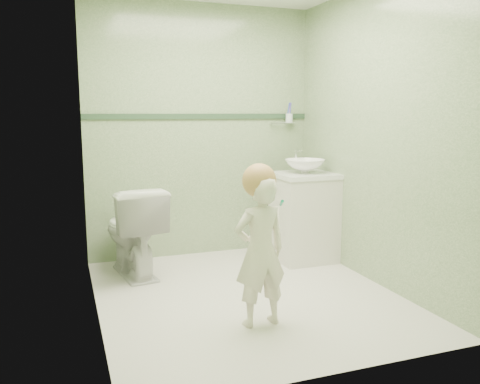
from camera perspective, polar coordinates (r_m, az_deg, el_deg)
name	(u,v)px	position (r m, az deg, el deg)	size (l,w,h in m)	color
ground	(247,295)	(3.89, 0.77, -11.76)	(2.50, 2.50, 0.00)	silver
room_shell	(247,138)	(3.64, 0.81, 6.19)	(2.50, 2.54, 2.40)	gray
trim_stripe	(201,116)	(4.81, -4.47, 8.67)	(2.20, 0.02, 0.05)	#2A452E
vanity	(304,218)	(4.72, 7.35, -3.01)	(0.52, 0.50, 0.80)	silver
counter	(305,175)	(4.65, 7.45, 1.93)	(0.54, 0.52, 0.04)	white
basin	(305,166)	(4.64, 7.47, 2.96)	(0.37, 0.37, 0.13)	white
faucet	(296,156)	(4.80, 6.47, 4.14)	(0.03, 0.13, 0.18)	silver
cup_holder	(288,118)	(5.07, 5.59, 8.48)	(0.26, 0.07, 0.21)	silver
toilet	(133,231)	(4.35, -12.21, -4.36)	(0.43, 0.76, 0.77)	white
toddler	(260,252)	(3.23, 2.33, -6.85)	(0.36, 0.24, 0.99)	silver
hair_cap	(259,181)	(3.16, 2.22, 1.32)	(0.22, 0.22, 0.22)	#B6844A
teal_toothbrush	(280,202)	(3.08, 4.65, -1.17)	(0.11, 0.14, 0.08)	#059576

